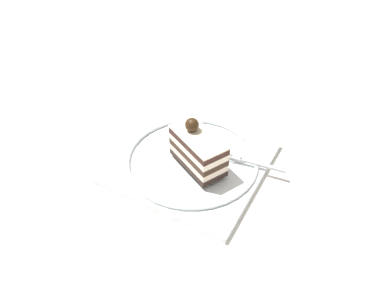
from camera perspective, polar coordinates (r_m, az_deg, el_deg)
The scene contains 4 objects.
ground_plane at distance 0.65m, azimuth -2.54°, elevation -3.85°, with size 2.40×2.40×0.00m, color silver.
dessert_plate at distance 0.65m, azimuth 0.00°, elevation -2.70°, with size 0.30×0.30×0.02m.
cake_slice at distance 0.61m, azimuth 0.93°, elevation -0.87°, with size 0.08×0.12×0.09m.
fork at distance 0.64m, azimuth 9.17°, elevation -2.80°, with size 0.05×0.12×0.00m.
Camera 1 is at (0.32, 0.34, 0.45)m, focal length 33.55 mm.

